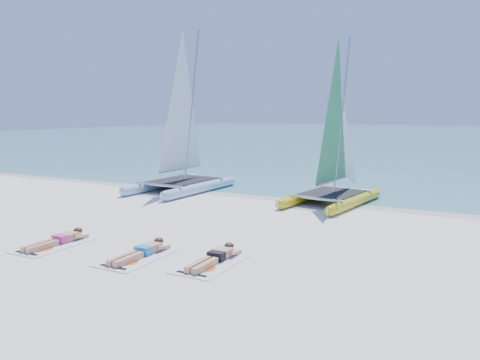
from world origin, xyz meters
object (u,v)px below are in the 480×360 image
object	(u,v)px
sunbather_a	(59,239)
towel_a	(53,245)
towel_c	(211,264)
catamaran_yellow	(338,149)
sunbather_c	(215,256)
catamaran_blue	(182,141)
towel_b	(137,258)
sunbather_b	(142,251)

from	to	relation	value
sunbather_a	towel_a	bearing A→B (deg)	-90.00
towel_c	sunbather_a	bearing A→B (deg)	-174.67
catamaran_yellow	sunbather_c	bearing A→B (deg)	-84.24
catamaran_blue	sunbather_c	distance (m)	9.88
catamaran_yellow	towel_a	size ratio (longest dim) A/B	3.31
catamaran_yellow	sunbather_c	world-z (taller)	catamaran_yellow
catamaran_yellow	towel_c	world-z (taller)	catamaran_yellow
towel_c	sunbather_c	world-z (taller)	sunbather_c
catamaran_blue	towel_b	world-z (taller)	catamaran_blue
towel_a	sunbather_b	xyz separation A→B (m)	(2.46, 0.37, 0.11)
sunbather_a	towel_b	xyz separation A→B (m)	(2.46, -0.02, -0.11)
towel_b	towel_c	distance (m)	1.73
catamaran_yellow	towel_a	distance (m)	10.09
towel_b	catamaran_blue	bearing A→B (deg)	118.09
towel_b	towel_a	bearing A→B (deg)	-175.91
catamaran_blue	sunbather_a	xyz separation A→B (m)	(1.90, -8.14, -1.95)
catamaran_yellow	sunbather_c	size ratio (longest dim) A/B	3.55
towel_a	sunbather_a	distance (m)	0.22
towel_a	sunbather_c	size ratio (longest dim) A/B	1.07
towel_a	sunbather_c	bearing A→B (deg)	10.53
towel_a	towel_b	bearing A→B (deg)	4.09
catamaran_blue	towel_a	xyz separation A→B (m)	(1.90, -8.34, -2.06)
towel_a	towel_c	bearing A→B (deg)	7.94
catamaran_yellow	sunbather_b	xyz separation A→B (m)	(-2.07, -8.44, -1.81)
catamaran_yellow	towel_b	world-z (taller)	catamaran_yellow
towel_a	catamaran_yellow	bearing A→B (deg)	62.82
towel_c	catamaran_yellow	bearing A→B (deg)	87.36
catamaran_blue	sunbather_a	world-z (taller)	catamaran_blue
catamaran_yellow	sunbather_a	bearing A→B (deg)	-109.23
towel_b	sunbather_b	distance (m)	0.22
sunbather_b	sunbather_c	size ratio (longest dim) A/B	1.00
catamaran_yellow	sunbather_b	distance (m)	8.88
sunbather_a	towel_b	bearing A→B (deg)	-0.38
catamaran_yellow	sunbather_c	distance (m)	8.25
catamaran_yellow	sunbather_b	size ratio (longest dim) A/B	3.55
towel_c	sunbather_b	bearing A→B (deg)	-172.88
sunbather_a	sunbather_b	bearing A→B (deg)	4.09
towel_a	sunbather_c	world-z (taller)	sunbather_c
catamaran_blue	catamaran_yellow	xyz separation A→B (m)	(6.42, 0.47, -0.14)
catamaran_blue	sunbather_c	xyz separation A→B (m)	(6.04, -7.57, -1.95)
sunbather_a	towel_b	size ratio (longest dim) A/B	0.93
towel_a	sunbather_c	distance (m)	4.22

